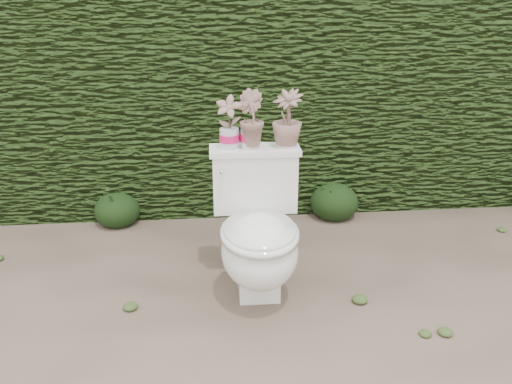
{
  "coord_description": "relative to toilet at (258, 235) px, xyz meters",
  "views": [
    {
      "loc": [
        -0.18,
        -2.53,
        1.66
      ],
      "look_at": [
        0.07,
        0.22,
        0.55
      ],
      "focal_mm": 38.0,
      "sensor_mm": 36.0,
      "label": 1
    }
  ],
  "objects": [
    {
      "name": "toilet",
      "position": [
        0.0,
        0.0,
        0.0
      ],
      "size": [
        0.5,
        0.68,
        0.78
      ],
      "rotation": [
        0.0,
        0.0,
        -0.01
      ],
      "color": "white",
      "rests_on": "ground"
    },
    {
      "name": "liriope_clump_1",
      "position": [
        -0.92,
        1.0,
        -0.23
      ],
      "size": [
        0.32,
        0.32,
        0.26
      ],
      "primitive_type": "ellipsoid",
      "color": "black",
      "rests_on": "ground"
    },
    {
      "name": "hedge",
      "position": [
        -0.07,
        1.52,
        0.44
      ],
      "size": [
        8.0,
        1.0,
        1.6
      ],
      "primitive_type": "cube",
      "color": "#2F4818",
      "rests_on": "ground"
    },
    {
      "name": "potted_plant_right",
      "position": [
        0.18,
        0.24,
        0.57
      ],
      "size": [
        0.23,
        0.23,
        0.3
      ],
      "primitive_type": "imported",
      "rotation": [
        0.0,
        0.0,
        5.68
      ],
      "color": "#287E27",
      "rests_on": "toilet"
    },
    {
      "name": "liriope_clump_2",
      "position": [
        0.65,
        0.98,
        -0.22
      ],
      "size": [
        0.35,
        0.35,
        0.28
      ],
      "primitive_type": "ellipsoid",
      "color": "black",
      "rests_on": "ground"
    },
    {
      "name": "potted_plant_center",
      "position": [
        -0.02,
        0.24,
        0.57
      ],
      "size": [
        0.2,
        0.21,
        0.3
      ],
      "primitive_type": "imported",
      "rotation": [
        0.0,
        0.0,
        2.12
      ],
      "color": "#287E27",
      "rests_on": "toilet"
    },
    {
      "name": "ground",
      "position": [
        -0.07,
        -0.08,
        -0.36
      ],
      "size": [
        60.0,
        60.0,
        0.0
      ],
      "primitive_type": "plane",
      "color": "#7E6956",
      "rests_on": "ground"
    },
    {
      "name": "potted_plant_left",
      "position": [
        -0.14,
        0.24,
        0.56
      ],
      "size": [
        0.16,
        0.13,
        0.27
      ],
      "primitive_type": "imported",
      "rotation": [
        0.0,
        0.0,
        6.02
      ],
      "color": "#287E27",
      "rests_on": "toilet"
    }
  ]
}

